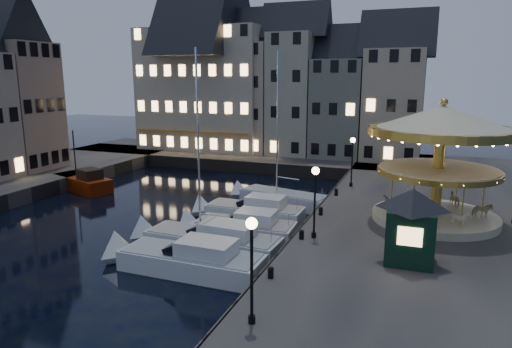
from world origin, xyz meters
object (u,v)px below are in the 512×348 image
at_px(streetlamp_b, 315,192).
at_px(bollard_d, 336,192).
at_px(motorboat_c, 207,240).
at_px(motorboat_e, 250,212).
at_px(motorboat_b, 185,260).
at_px(motorboat_d, 239,228).
at_px(motorboat_f, 278,198).
at_px(bollard_a, 271,272).
at_px(bollard_b, 302,234).
at_px(streetlamp_c, 352,155).
at_px(bollard_c, 321,211).
at_px(streetlamp_a, 252,255).
at_px(carousel, 441,141).
at_px(ticket_kiosk, 412,213).
at_px(red_fishing_boat, 83,183).

height_order(streetlamp_b, bollard_d, streetlamp_b).
xyz_separation_m(motorboat_c, motorboat_e, (0.20, 6.60, -0.04)).
bearing_deg(motorboat_b, streetlamp_b, 34.21).
bearing_deg(motorboat_d, motorboat_f, 90.09).
xyz_separation_m(bollard_d, motorboat_b, (-5.54, -14.18, -0.96)).
bearing_deg(bollard_a, bollard_b, 90.00).
distance_m(streetlamp_c, bollard_c, 9.34).
height_order(streetlamp_a, motorboat_b, streetlamp_a).
height_order(bollard_a, motorboat_e, motorboat_e).
bearing_deg(streetlamp_b, motorboat_b, -145.79).
xyz_separation_m(motorboat_b, motorboat_c, (-0.22, 3.12, 0.04)).
distance_m(motorboat_c, carousel, 15.76).
bearing_deg(bollard_b, streetlamp_a, -86.39).
bearing_deg(motorboat_f, motorboat_d, -89.91).
height_order(streetlamp_c, motorboat_c, motorboat_c).
bearing_deg(motorboat_c, bollard_b, 5.53).
relative_size(motorboat_f, ticket_kiosk, 2.66).
relative_size(motorboat_b, carousel, 1.00).
bearing_deg(motorboat_f, streetlamp_a, -74.97).
height_order(streetlamp_c, motorboat_b, streetlamp_c).
bearing_deg(bollard_c, carousel, 10.52).
bearing_deg(ticket_kiosk, streetlamp_a, -122.75).
xyz_separation_m(bollard_c, red_fishing_boat, (-23.45, 4.02, -0.91)).
height_order(streetlamp_c, bollard_b, streetlamp_c).
bearing_deg(bollard_c, streetlamp_c, 86.19).
bearing_deg(motorboat_c, streetlamp_a, -54.55).
relative_size(motorboat_f, red_fishing_boat, 1.59).
relative_size(bollard_d, motorboat_c, 0.05).
relative_size(streetlamp_b, motorboat_b, 0.47).
distance_m(motorboat_b, motorboat_f, 14.49).
xyz_separation_m(bollard_b, bollard_c, (0.00, 5.00, 0.00)).
bearing_deg(bollard_d, streetlamp_b, -86.57).
xyz_separation_m(motorboat_d, ticket_kiosk, (10.74, -3.51, 3.21)).
distance_m(streetlamp_a, motorboat_c, 11.47).
height_order(bollard_b, motorboat_f, motorboat_f).
bearing_deg(carousel, motorboat_d, -161.23).
height_order(streetlamp_c, red_fishing_boat, red_fishing_boat).
distance_m(motorboat_b, motorboat_e, 9.72).
bearing_deg(ticket_kiosk, carousel, 80.51).
distance_m(motorboat_b, motorboat_d, 5.97).
bearing_deg(carousel, streetlamp_b, -138.41).
height_order(motorboat_e, red_fishing_boat, red_fishing_boat).
xyz_separation_m(streetlamp_a, motorboat_d, (-5.44, 11.75, -3.38)).
bearing_deg(streetlamp_b, bollard_a, -95.71).
bearing_deg(carousel, bollard_c, -169.48).
bearing_deg(streetlamp_c, motorboat_e, -127.74).
bearing_deg(bollard_a, bollard_c, 90.00).
distance_m(streetlamp_b, motorboat_b, 8.16).
bearing_deg(motorboat_e, motorboat_f, 81.47).
relative_size(bollard_a, motorboat_b, 0.06).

